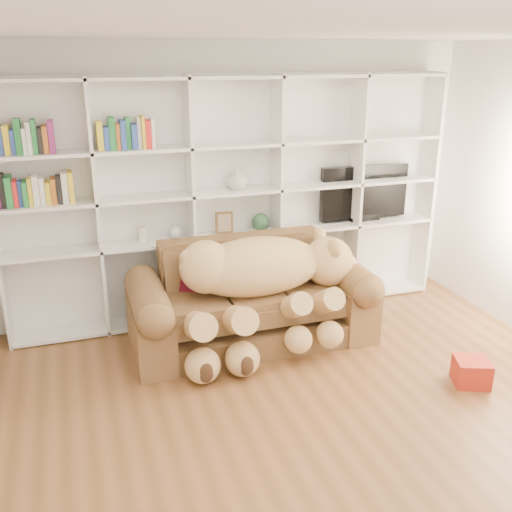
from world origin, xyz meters
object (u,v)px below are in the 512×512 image
object	(u,v)px
sofa	(251,305)
teddy_bear	(261,280)
gift_box	(471,372)
tv	(364,193)

from	to	relation	value
sofa	teddy_bear	xyz separation A→B (m)	(0.04, -0.19, 0.31)
sofa	teddy_bear	bearing A→B (deg)	-78.80
sofa	gift_box	bearing A→B (deg)	-41.80
teddy_bear	sofa	bearing A→B (deg)	95.63
gift_box	tv	xyz separation A→B (m)	(0.02, 2.01, 1.05)
sofa	tv	size ratio (longest dim) A/B	2.23
teddy_bear	tv	distance (m)	1.77
teddy_bear	gift_box	bearing A→B (deg)	-43.78
sofa	gift_box	distance (m)	2.00
gift_box	teddy_bear	bearing A→B (deg)	141.79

